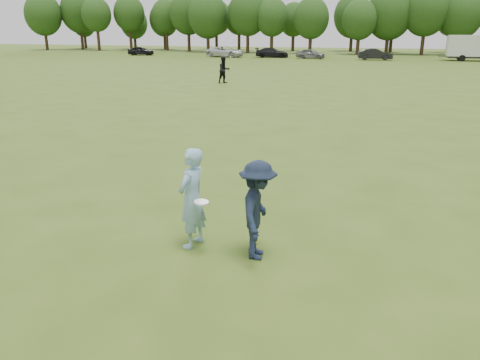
% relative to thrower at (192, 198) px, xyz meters
% --- Properties ---
extents(ground, '(200.00, 200.00, 0.00)m').
position_rel_thrower_xyz_m(ground, '(0.06, -0.29, -0.97)').
color(ground, '#385417').
rests_on(ground, ground).
extents(thrower, '(0.58, 0.78, 1.94)m').
position_rel_thrower_xyz_m(thrower, '(0.00, 0.00, 0.00)').
color(thrower, '#87B3D2').
rests_on(thrower, ground).
extents(defender, '(0.83, 1.26, 1.83)m').
position_rel_thrower_xyz_m(defender, '(1.31, -0.09, -0.06)').
color(defender, '#172033').
rests_on(defender, ground).
extents(player_far_a, '(1.20, 1.21, 1.97)m').
position_rel_thrower_xyz_m(player_far_a, '(-8.60, 26.90, 0.01)').
color(player_far_a, black).
rests_on(player_far_a, ground).
extents(car_a, '(4.16, 2.11, 1.36)m').
position_rel_thrower_xyz_m(car_a, '(-33.78, 60.15, -0.29)').
color(car_a, black).
rests_on(car_a, ground).
extents(car_c, '(5.79, 3.20, 1.53)m').
position_rel_thrower_xyz_m(car_c, '(-19.65, 59.54, -0.21)').
color(car_c, silver).
rests_on(car_c, ground).
extents(car_d, '(4.92, 2.50, 1.37)m').
position_rel_thrower_xyz_m(car_d, '(-12.78, 60.33, -0.29)').
color(car_d, black).
rests_on(car_d, ground).
extents(car_e, '(4.11, 2.01, 1.35)m').
position_rel_thrower_xyz_m(car_e, '(-7.03, 59.25, -0.30)').
color(car_e, slate).
rests_on(car_e, ground).
extents(car_f, '(4.64, 2.06, 1.48)m').
position_rel_thrower_xyz_m(car_f, '(1.61, 58.95, -0.23)').
color(car_f, black).
rests_on(car_f, ground).
extents(disc_in_play, '(0.32, 0.32, 0.05)m').
position_rel_thrower_xyz_m(disc_in_play, '(0.31, -0.31, 0.07)').
color(disc_in_play, white).
rests_on(disc_in_play, ground).
extents(treeline, '(130.35, 18.39, 11.74)m').
position_rel_thrower_xyz_m(treeline, '(2.86, 76.60, 5.29)').
color(treeline, '#332114').
rests_on(treeline, ground).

